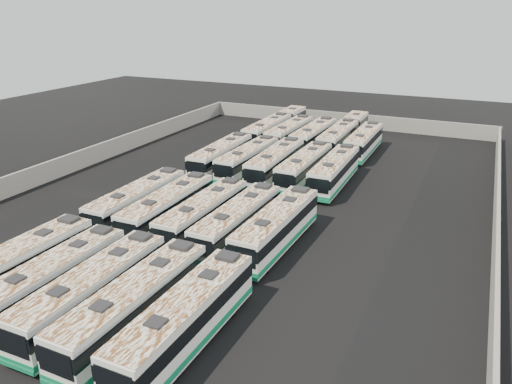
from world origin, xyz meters
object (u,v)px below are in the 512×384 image
at_px(bus_midfront_far_left, 138,202).
at_px(bus_back_center, 314,136).
at_px(bus_front_far_right, 186,319).
at_px(bus_midfront_far_right, 277,228).
at_px(bus_midback_far_right, 334,171).
at_px(bus_back_far_left, 276,126).
at_px(bus_back_right, 344,133).
at_px(bus_midfront_right, 238,222).
at_px(bus_front_right, 135,304).
at_px(bus_back_left, 289,134).
at_px(bus_midback_far_left, 221,156).
at_px(bus_back_far_right, 364,142).
at_px(bus_midfront_left, 168,208).
at_px(bus_midback_right, 304,167).
at_px(bus_midfront_center, 204,214).
at_px(bus_midback_center, 276,163).
at_px(bus_midback_left, 248,159).
at_px(bus_front_center, 93,291).
at_px(bus_front_left, 52,280).
at_px(bus_front_far_left, 15,268).

bearing_deg(bus_midfront_far_left, bus_back_center, 76.83).
distance_m(bus_front_far_right, bus_midfront_far_right, 13.39).
distance_m(bus_midback_far_right, bus_back_center, 14.68).
bearing_deg(bus_back_far_left, bus_back_right, 0.38).
bearing_deg(bus_midfront_right, bus_front_far_right, -74.45).
bearing_deg(bus_front_far_right, bus_front_right, -178.92).
relative_size(bus_front_right, bus_back_left, 1.03).
height_order(bus_midback_far_left, bus_back_left, bus_midback_far_left).
relative_size(bus_front_far_right, bus_back_far_right, 1.03).
xyz_separation_m(bus_midfront_left, bus_midback_right, (6.85, 15.87, -0.01)).
height_order(bus_midfront_left, bus_midback_right, bus_midfront_left).
xyz_separation_m(bus_midback_right, bus_back_far_right, (3.33, 13.27, -0.01)).
bearing_deg(bus_midfront_center, bus_back_far_right, 77.50).
bearing_deg(bus_midback_center, bus_back_center, 88.78).
bearing_deg(bus_midback_center, bus_midfront_far_right, -68.27).
bearing_deg(bus_midback_left, bus_front_right, -75.88).
height_order(bus_midback_left, bus_back_right, bus_back_right).
bearing_deg(bus_front_center, bus_back_far_right, 80.53).
bearing_deg(bus_front_center, bus_midfront_far_left, 116.45).
bearing_deg(bus_midfront_left, bus_front_far_right, -53.27).
bearing_deg(bus_back_center, bus_front_left, -93.39).
bearing_deg(bus_midback_right, bus_midback_left, 179.93).
relative_size(bus_midback_left, bus_back_far_right, 1.00).
bearing_deg(bus_back_right, bus_midfront_center, -96.36).
distance_m(bus_front_right, bus_midback_right, 29.14).
height_order(bus_front_far_right, bus_back_far_right, bus_front_far_right).
relative_size(bus_midfront_left, bus_back_far_right, 1.01).
relative_size(bus_midfront_far_right, bus_midback_far_left, 1.01).
xyz_separation_m(bus_front_far_right, bus_midfront_far_right, (-0.07, 13.39, 0.00)).
distance_m(bus_front_center, bus_back_center, 42.12).
xyz_separation_m(bus_midback_far_left, bus_back_right, (9.99, 16.66, -0.01)).
bearing_deg(bus_back_left, bus_back_right, 27.92).
height_order(bus_midback_far_right, bus_back_left, bus_midback_far_right).
relative_size(bus_front_center, bus_midback_left, 1.02).
relative_size(bus_midback_far_right, bus_back_right, 0.64).
height_order(bus_midfront_center, bus_midback_left, bus_midback_left).
distance_m(bus_front_center, bus_midback_center, 28.96).
height_order(bus_front_center, bus_back_far_right, bus_front_center).
bearing_deg(bus_midfront_center, bus_midfront_left, -177.45).
distance_m(bus_front_far_left, bus_back_right, 46.49).
xyz_separation_m(bus_midback_center, bus_back_far_left, (-6.76, 16.43, -0.04)).
distance_m(bus_front_center, bus_midfront_far_left, 14.92).
xyz_separation_m(bus_front_left, bus_midfront_right, (6.70, 13.10, 0.02)).
distance_m(bus_front_left, bus_front_right, 6.64).
bearing_deg(bus_front_center, bus_midfront_far_right, 62.96).
bearing_deg(bus_midfront_far_left, bus_front_right, -53.26).
bearing_deg(bus_midfront_far_right, bus_back_right, 97.32).
relative_size(bus_midback_left, bus_back_right, 0.64).
distance_m(bus_back_left, bus_back_far_right, 10.15).
distance_m(bus_front_far_left, bus_front_center, 6.72).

